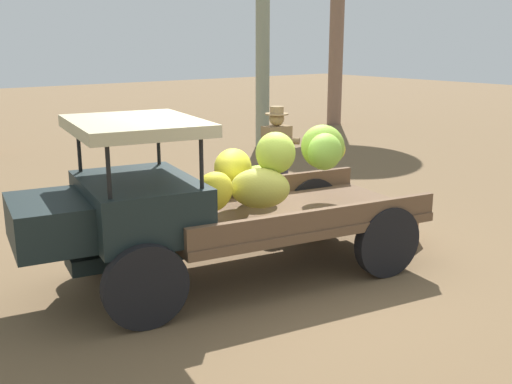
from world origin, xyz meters
The scene contains 5 objects.
ground_plane centered at (0.00, 0.00, 0.00)m, with size 60.00×60.00×0.00m, color brown.
truck centered at (0.65, -0.16, 0.91)m, with size 4.63×2.40×1.85m.
farmer centered at (-1.46, -1.57, 0.95)m, with size 0.53×0.47×1.68m.
wooden_crate centered at (-2.05, 0.26, 0.23)m, with size 0.48×0.40×0.47m, color brown.
loose_banana_bunch centered at (-2.09, -2.25, 0.18)m, with size 0.57×0.41×0.36m, color #A7CA34.
Camera 1 is at (4.12, 5.16, 2.62)m, focal length 42.30 mm.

